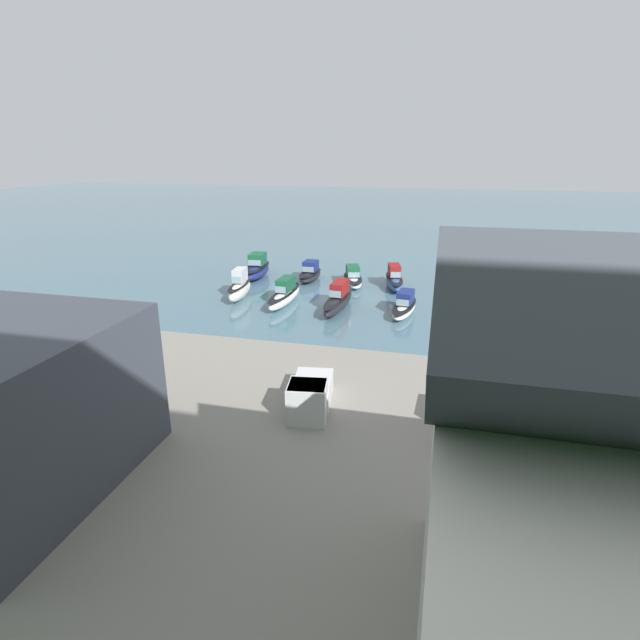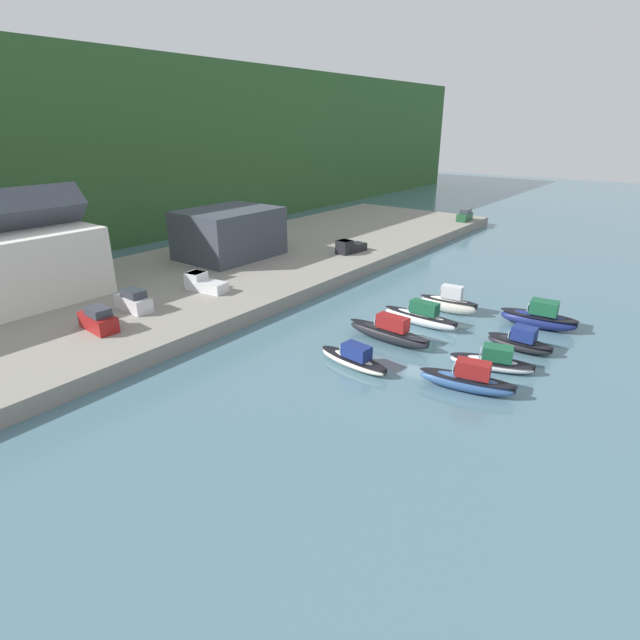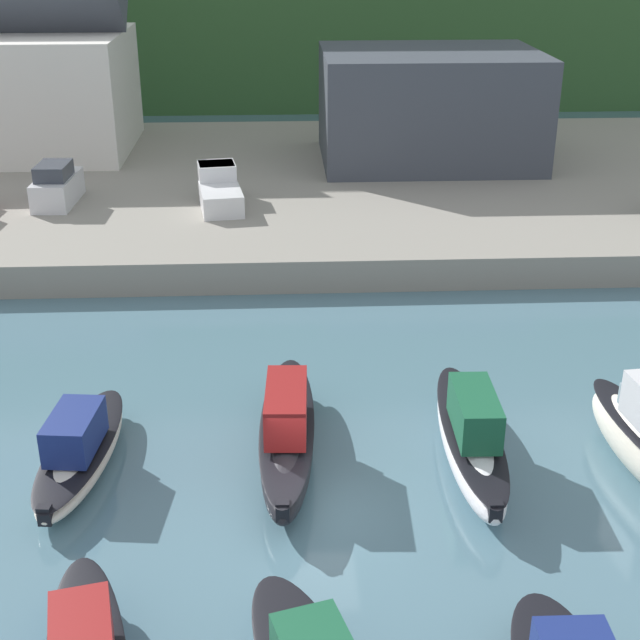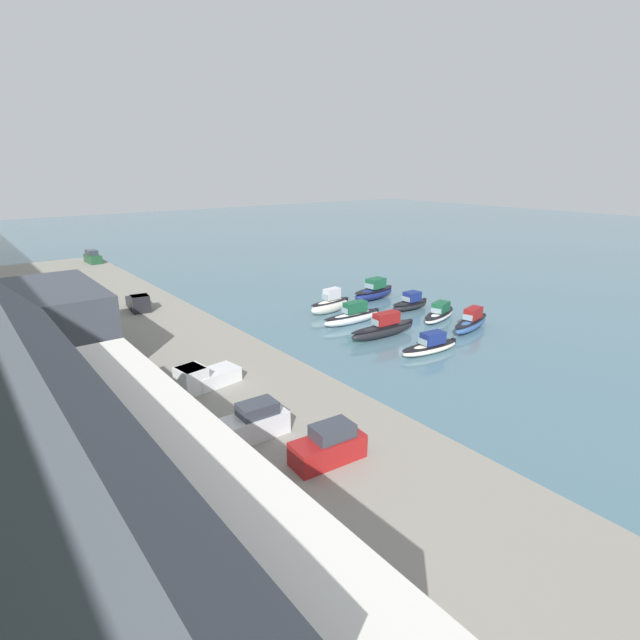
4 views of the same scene
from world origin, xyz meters
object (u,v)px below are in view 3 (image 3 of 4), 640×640
object	(u,v)px
moored_boat_1	(287,432)
moored_boat_0	(80,449)
pickup_truck_1	(219,189)
parked_car_0	(57,186)
moored_boat_2	(470,436)

from	to	relation	value
moored_boat_1	moored_boat_0	bearing A→B (deg)	-174.90
pickup_truck_1	parked_car_0	bearing A→B (deg)	168.24
moored_boat_1	moored_boat_2	xyz separation A→B (m)	(5.45, -0.46, -0.04)
parked_car_0	moored_boat_0	bearing A→B (deg)	-74.44
moored_boat_1	moored_boat_2	distance (m)	5.47
pickup_truck_1	moored_boat_1	bearing A→B (deg)	-90.00
parked_car_0	pickup_truck_1	world-z (taller)	parked_car_0
moored_boat_0	parked_car_0	world-z (taller)	parked_car_0
moored_boat_2	parked_car_0	distance (m)	28.34
moored_boat_2	parked_car_0	world-z (taller)	parked_car_0
moored_boat_0	pickup_truck_1	xyz separation A→B (m)	(2.96, 21.99, 1.58)
parked_car_0	pickup_truck_1	distance (m)	8.35
moored_boat_1	moored_boat_2	bearing A→B (deg)	-2.19
moored_boat_2	pickup_truck_1	distance (m)	23.82
moored_boat_1	moored_boat_2	world-z (taller)	moored_boat_1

